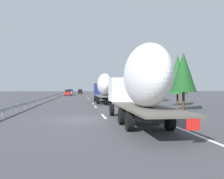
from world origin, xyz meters
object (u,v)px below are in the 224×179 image
car_red_compact (68,93)px  car_silver_hatch (70,92)px  road_sign (111,88)px  truck_lead (104,87)px  car_black_suv (80,92)px  car_blue_sedan (71,91)px  truck_trailing (140,82)px

car_red_compact → car_silver_hatch: (9.26, -0.13, 0.04)m
road_sign → car_red_compact: bearing=25.9°
car_red_compact → truck_lead: bearing=-169.0°
car_black_suv → road_sign: size_ratio=1.36×
car_black_suv → car_silver_hatch: bearing=162.3°
car_blue_sedan → car_red_compact: car_red_compact is taller
truck_trailing → car_red_compact: size_ratio=3.05×
car_blue_sedan → car_silver_hatch: (-24.75, -0.31, 0.05)m
road_sign → car_black_suv: bearing=9.0°
car_black_suv → road_sign: bearing=-171.0°
car_black_suv → truck_lead: bearing=-176.5°
truck_lead → car_silver_hatch: size_ratio=3.40×
car_blue_sedan → road_sign: bearing=-169.2°
car_red_compact → road_sign: (-21.34, -10.38, 1.30)m
car_silver_hatch → road_sign: bearing=-161.5°
car_blue_sedan → truck_trailing: bearing=-175.5°
truck_trailing → road_sign: (38.94, -3.10, -0.42)m
truck_trailing → car_red_compact: bearing=6.9°
truck_trailing → road_sign: truck_trailing is taller
truck_trailing → car_blue_sedan: truck_trailing is taller
car_blue_sedan → road_sign: size_ratio=1.36×
truck_lead → car_blue_sedan: size_ratio=3.22×
truck_lead → road_sign: size_ratio=4.38×
truck_lead → car_red_compact: size_ratio=3.20×
truck_lead → car_blue_sedan: (71.45, 7.46, -1.59)m
truck_lead → truck_trailing: (-22.84, 0.00, 0.13)m
truck_trailing → car_black_suv: size_ratio=3.07×
road_sign → car_blue_sedan: bearing=10.8°
truck_lead → car_blue_sedan: truck_lead is taller
car_red_compact → car_silver_hatch: car_silver_hatch is taller
truck_trailing → car_red_compact: 60.74m
truck_trailing → car_black_suv: truck_trailing is taller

